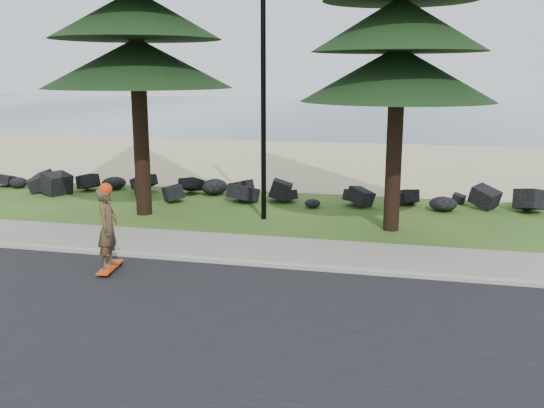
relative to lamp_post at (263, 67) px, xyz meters
name	(u,v)px	position (x,y,z in m)	size (l,w,h in m)	color
ground	(230,251)	(0.00, -3.20, -4.13)	(160.00, 160.00, 0.00)	#2A531A
road	(146,331)	(0.00, -7.70, -4.12)	(160.00, 7.00, 0.02)	black
kerb	(218,261)	(0.00, -4.10, -4.08)	(160.00, 0.20, 0.10)	#ACA99B
sidewalk	(233,247)	(0.00, -3.00, -4.09)	(160.00, 2.00, 0.08)	gray
beach_sand	(323,161)	(0.00, 11.30, -4.13)	(160.00, 15.00, 0.01)	tan
ocean	(376,111)	(0.00, 47.80, -4.13)	(160.00, 58.00, 0.01)	#334F62
seawall_boulders	(282,201)	(0.00, 2.40, -4.13)	(60.00, 2.40, 1.10)	black
lamp_post	(263,67)	(0.00, 0.00, 0.00)	(0.25, 0.14, 8.14)	black
skateboarder	(108,228)	(-1.97, -5.13, -3.21)	(0.47, 1.01, 1.84)	#DD400D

